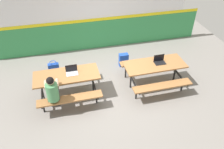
{
  "coord_description": "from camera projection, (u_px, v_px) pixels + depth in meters",
  "views": [
    {
      "loc": [
        -1.24,
        -5.22,
        4.52
      ],
      "look_at": [
        0.0,
        -0.15,
        0.55
      ],
      "focal_mm": 36.93,
      "sensor_mm": 36.0,
      "label": 1
    }
  ],
  "objects": [
    {
      "name": "ground_plane",
      "position": [
        111.0,
        86.0,
        7.01
      ],
      "size": [
        10.0,
        10.0,
        0.02
      ],
      "primitive_type": "cube",
      "color": "gray"
    },
    {
      "name": "accent_backdrop",
      "position": [
        95.0,
        16.0,
        8.11
      ],
      "size": [
        8.0,
        0.14,
        2.6
      ],
      "color": "#338C4C",
      "rests_on": "ground"
    },
    {
      "name": "picnic_table_left",
      "position": [
        67.0,
        80.0,
        6.34
      ],
      "size": [
        1.78,
        1.57,
        0.74
      ],
      "color": "#9E6B3D",
      "rests_on": "ground"
    },
    {
      "name": "picnic_table_right",
      "position": [
        154.0,
        69.0,
        6.75
      ],
      "size": [
        1.78,
        1.57,
        0.74
      ],
      "color": "#9E6B3D",
      "rests_on": "ground"
    },
    {
      "name": "student_nearer",
      "position": [
        52.0,
        91.0,
        5.75
      ],
      "size": [
        0.36,
        0.53,
        1.21
      ],
      "color": "#2D2D38",
      "rests_on": "ground"
    },
    {
      "name": "laptop_silver",
      "position": [
        72.0,
        72.0,
        6.27
      ],
      "size": [
        0.32,
        0.22,
        0.22
      ],
      "color": "silver",
      "rests_on": "picnic_table_left"
    },
    {
      "name": "laptop_dark",
      "position": [
        160.0,
        61.0,
        6.68
      ],
      "size": [
        0.32,
        0.22,
        0.22
      ],
      "color": "black",
      "rests_on": "picnic_table_right"
    },
    {
      "name": "backpack_dark",
      "position": [
        124.0,
        60.0,
        7.77
      ],
      "size": [
        0.3,
        0.22,
        0.44
      ],
      "color": "#1E47B2",
      "rests_on": "ground"
    },
    {
      "name": "tote_bag_bright",
      "position": [
        54.0,
        68.0,
        7.42
      ],
      "size": [
        0.34,
        0.21,
        0.43
      ],
      "color": "#1E47B2",
      "rests_on": "ground"
    }
  ]
}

